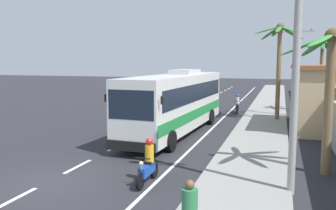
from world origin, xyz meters
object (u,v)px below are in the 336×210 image
at_px(utility_pole_mid, 295,63).
at_px(palm_second, 322,57).
at_px(coach_bus_foreground, 177,101).
at_px(utility_pole_nearest, 295,42).
at_px(palm_third, 331,73).
at_px(motorcycle_beside_bus, 237,105).
at_px(palm_nearest, 279,52).
at_px(motorcycle_trailing, 148,165).

relative_size(utility_pole_mid, palm_second, 1.29).
height_order(coach_bus_foreground, palm_second, palm_second).
xyz_separation_m(coach_bus_foreground, utility_pole_nearest, (6.30, -8.46, 2.96)).
bearing_deg(palm_third, motorcycle_beside_bus, 108.66).
distance_m(coach_bus_foreground, palm_nearest, 9.18).
bearing_deg(utility_pole_mid, motorcycle_beside_bus, 169.09).
bearing_deg(utility_pole_nearest, palm_nearest, 92.17).
bearing_deg(coach_bus_foreground, motorcycle_beside_bus, 75.33).
height_order(utility_pole_mid, palm_nearest, utility_pole_mid).
xyz_separation_m(coach_bus_foreground, motorcycle_trailing, (1.52, -8.87, -1.33)).
distance_m(palm_nearest, palm_third, 12.60).
xyz_separation_m(palm_nearest, palm_second, (3.32, 5.12, -0.31)).
bearing_deg(coach_bus_foreground, motorcycle_trailing, -80.30).
xyz_separation_m(motorcycle_trailing, palm_third, (6.18, 2.97, 3.26)).
bearing_deg(utility_pole_mid, coach_bus_foreground, -128.58).
height_order(motorcycle_beside_bus, palm_second, palm_second).
distance_m(utility_pole_nearest, palm_second, 20.26).
distance_m(coach_bus_foreground, motorcycle_trailing, 9.10).
height_order(utility_pole_nearest, utility_pole_mid, utility_pole_nearest).
distance_m(motorcycle_beside_bus, palm_third, 16.59).
distance_m(utility_pole_nearest, palm_nearest, 14.97).
bearing_deg(motorcycle_trailing, utility_pole_mid, 72.91).
bearing_deg(palm_second, utility_pole_mid, -126.06).
bearing_deg(coach_bus_foreground, palm_nearest, 48.56).
height_order(motorcycle_beside_bus, palm_nearest, palm_nearest).
bearing_deg(utility_pole_nearest, utility_pole_mid, 87.97).
bearing_deg(palm_third, palm_nearest, 98.99).
relative_size(motorcycle_beside_bus, utility_pole_mid, 0.24).
bearing_deg(palm_second, motorcycle_trailing, -110.21).
height_order(motorcycle_beside_bus, palm_third, palm_third).
bearing_deg(palm_third, utility_pole_mid, 93.10).
bearing_deg(coach_bus_foreground, utility_pole_nearest, -53.35).
distance_m(coach_bus_foreground, palm_second, 14.98).
bearing_deg(motorcycle_beside_bus, coach_bus_foreground, -104.67).
bearing_deg(utility_pole_nearest, coach_bus_foreground, 126.65).
distance_m(coach_bus_foreground, motorcycle_beside_bus, 9.92).
distance_m(motorcycle_beside_bus, palm_nearest, 6.22).
distance_m(motorcycle_trailing, palm_third, 7.59).
xyz_separation_m(utility_pole_nearest, palm_second, (2.76, 20.07, -0.23)).
bearing_deg(utility_pole_nearest, palm_second, 82.18).
xyz_separation_m(motorcycle_beside_bus, utility_pole_nearest, (3.81, -17.97, 4.30)).
distance_m(utility_pole_mid, palm_second, 3.69).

